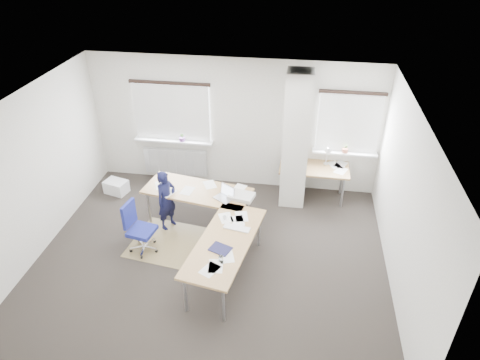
# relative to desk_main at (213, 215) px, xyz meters

# --- Properties ---
(ground) EXTENTS (6.00, 6.00, 0.00)m
(ground) POSITION_rel_desk_main_xyz_m (0.01, -0.29, -0.69)
(ground) COLOR black
(ground) RESTS_ON ground
(room_shell) EXTENTS (6.04, 5.04, 2.82)m
(room_shell) POSITION_rel_desk_main_xyz_m (0.20, 0.16, 1.05)
(room_shell) COLOR beige
(room_shell) RESTS_ON ground
(floor_mat) EXTENTS (1.57, 1.39, 0.01)m
(floor_mat) POSITION_rel_desk_main_xyz_m (-0.78, -0.04, -0.69)
(floor_mat) COLOR olive
(floor_mat) RESTS_ON ground
(white_crate) EXTENTS (0.53, 0.44, 0.28)m
(white_crate) POSITION_rel_desk_main_xyz_m (-2.42, 1.41, -0.55)
(white_crate) COLOR white
(white_crate) RESTS_ON ground
(desk_main) EXTENTS (2.40, 2.98, 0.96)m
(desk_main) POSITION_rel_desk_main_xyz_m (0.00, 0.00, 0.00)
(desk_main) COLOR olive
(desk_main) RESTS_ON ground
(desk_side) EXTENTS (1.41, 0.72, 1.22)m
(desk_side) POSITION_rel_desk_main_xyz_m (1.72, 1.86, -0.01)
(desk_side) COLOR olive
(desk_side) RESTS_ON ground
(task_chair) EXTENTS (0.53, 0.52, 0.96)m
(task_chair) POSITION_rel_desk_main_xyz_m (-1.24, -0.28, -0.42)
(task_chair) COLOR navy
(task_chair) RESTS_ON ground
(person) EXTENTS (0.46, 0.52, 1.20)m
(person) POSITION_rel_desk_main_xyz_m (-0.97, 0.44, -0.09)
(person) COLOR black
(person) RESTS_ON ground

